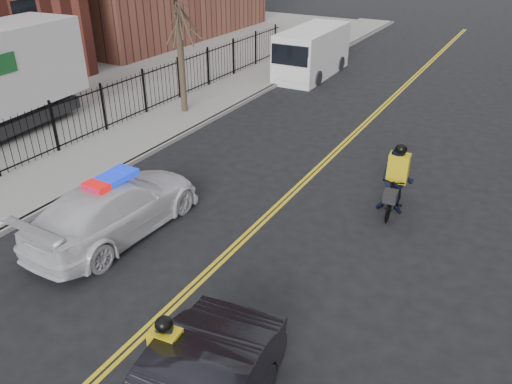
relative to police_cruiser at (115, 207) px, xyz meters
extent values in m
plane|color=black|center=(3.25, -1.09, -0.80)|extent=(120.00, 120.00, 0.00)
cube|color=yellow|center=(3.17, 6.91, -0.80)|extent=(0.10, 60.00, 0.01)
cube|color=yellow|center=(3.33, 6.91, -0.80)|extent=(0.10, 60.00, 0.01)
cube|color=gray|center=(-4.25, 6.91, -0.73)|extent=(3.00, 60.00, 0.15)
cube|color=gray|center=(-2.75, 6.91, -0.73)|extent=(0.20, 60.00, 0.15)
cube|color=gray|center=(-14.75, 6.91, -0.79)|extent=(18.00, 60.00, 0.02)
cylinder|color=#382D21|center=(-4.35, 8.91, 1.35)|extent=(0.28, 0.28, 4.00)
imported|color=white|center=(0.00, 0.00, -0.01)|extent=(2.32, 5.51, 1.59)
cube|color=#0C26CC|center=(0.00, 0.00, 0.87)|extent=(0.69, 1.47, 0.16)
cube|color=white|center=(-2.05, 17.86, 0.49)|extent=(2.41, 6.13, 2.59)
cube|color=white|center=(-1.97, 15.22, 0.27)|extent=(2.22, 0.96, 1.35)
cube|color=black|center=(-1.96, 14.77, 0.94)|extent=(2.03, 0.17, 1.01)
cylinder|color=black|center=(-3.07, 16.03, -0.41)|extent=(0.30, 0.79, 0.79)
cylinder|color=black|center=(-0.93, 16.09, -0.41)|extent=(0.30, 0.79, 0.79)
cylinder|color=black|center=(-3.16, 19.63, -0.41)|extent=(0.30, 0.79, 0.79)
cylinder|color=black|center=(-1.03, 19.69, -0.41)|extent=(0.30, 0.79, 0.79)
cylinder|color=black|center=(-9.55, 5.95, -0.23)|extent=(0.13, 0.13, 1.15)
imported|color=black|center=(4.84, -3.77, -0.27)|extent=(0.92, 2.10, 1.07)
imported|color=black|center=(4.84, -3.77, 0.11)|extent=(0.71, 0.51, 1.83)
cube|color=gold|center=(4.84, -3.77, 0.52)|extent=(0.56, 0.41, 0.77)
sphere|color=black|center=(4.84, -3.77, 1.04)|extent=(0.31, 0.31, 0.31)
imported|color=black|center=(6.39, 4.92, -0.14)|extent=(0.81, 2.24, 1.32)
imported|color=black|center=(6.39, 4.92, 0.22)|extent=(1.05, 0.85, 2.04)
cube|color=gold|center=(6.39, 4.92, 0.66)|extent=(0.61, 0.44, 0.85)
sphere|color=black|center=(6.39, 4.92, 1.24)|extent=(0.34, 0.34, 0.34)
cube|color=black|center=(6.46, 4.13, 0.12)|extent=(0.40, 0.45, 0.32)
camera|label=1|loc=(9.23, -8.40, 6.88)|focal=35.00mm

